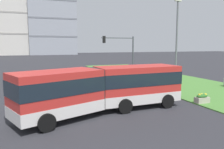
{
  "coord_description": "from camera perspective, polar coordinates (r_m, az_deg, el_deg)",
  "views": [
    {
      "loc": [
        -5.53,
        -3.0,
        4.51
      ],
      "look_at": [
        0.81,
        13.71,
        2.2
      ],
      "focal_mm": 36.52,
      "sensor_mm": 36.0,
      "label": 1
    }
  ],
  "objects": [
    {
      "name": "articulated_bus",
      "position": [
        15.26,
        -2.1,
        -3.43
      ],
      "size": [
        11.98,
        4.78,
        3.0
      ],
      "color": "red",
      "rests_on": "ground"
    },
    {
      "name": "flower_planter_3",
      "position": [
        18.99,
        21.61,
        -5.58
      ],
      "size": [
        1.1,
        0.56,
        0.74
      ],
      "color": "#B7AD9E",
      "rests_on": "grass_median"
    },
    {
      "name": "traffic_light_far_right",
      "position": [
        27.25,
        2.63,
        6.01
      ],
      "size": [
        4.08,
        0.28,
        5.55
      ],
      "color": "#474C51",
      "rests_on": "ground"
    },
    {
      "name": "streetlight_median",
      "position": [
        24.4,
        15.87,
        8.19
      ],
      "size": [
        0.7,
        0.28,
        9.07
      ],
      "color": "slate",
      "rests_on": "ground"
    },
    {
      "name": "apartment_tower_centre",
      "position": [
        118.8,
        -15.06,
        14.82
      ],
      "size": [
        21.7,
        19.23,
        40.8
      ],
      "color": "#9EA3AD",
      "rests_on": "ground"
    }
  ]
}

